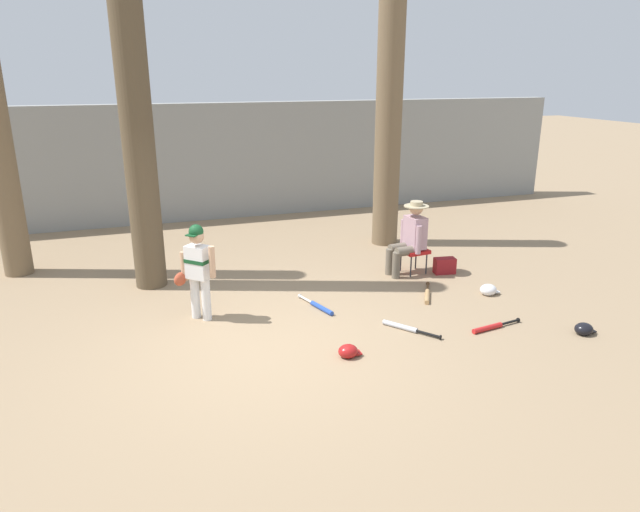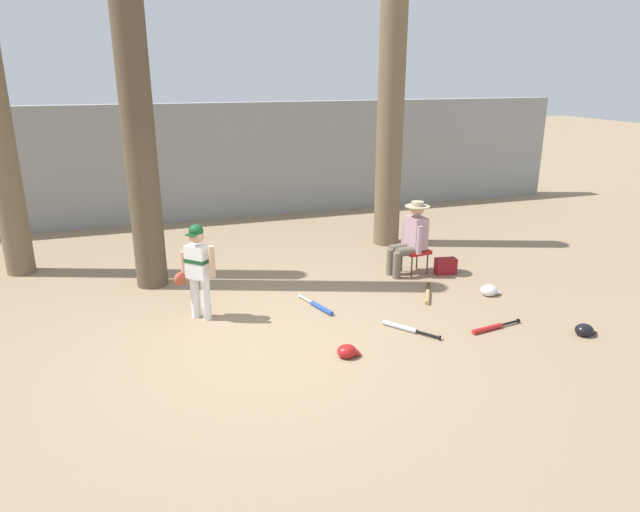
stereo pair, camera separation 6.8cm
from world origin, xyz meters
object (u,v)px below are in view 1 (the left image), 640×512
Objects in this scene: young_ballplayer at (197,266)px; handbag_beside_stool at (445,266)px; batting_helmet_black at (584,329)px; batting_helmet_white at (488,290)px; batting_helmet_red at (348,351)px; seated_spectator at (410,236)px; tree_behind_spectator at (388,128)px; tree_near_player at (133,90)px; bat_red_barrel at (491,327)px; bat_blue_youth at (319,307)px; bat_wood_tan at (427,295)px; folding_stool at (414,251)px; bat_aluminum_silver at (404,327)px.

young_ballplayer reaches higher than handbag_beside_stool.
batting_helmet_white is at bearing 102.66° from batting_helmet_black.
seated_spectator is at bearing 49.83° from batting_helmet_red.
tree_near_player is at bearing -168.21° from tree_behind_spectator.
handbag_beside_stool is 1.05m from batting_helmet_white.
batting_helmet_white is at bearing 22.86° from batting_helmet_red.
young_ballplayer reaches higher than bat_red_barrel.
seated_spectator is 0.79m from handbag_beside_stool.
tree_behind_spectator is at bearing 49.86° from bat_blue_youth.
tree_behind_spectator is 5.02m from batting_helmet_black.
bat_red_barrel is (0.23, -1.25, -0.00)m from bat_wood_tan.
folding_stool is 0.29m from seated_spectator.
young_ballplayer is 1.68× the size of bat_red_barrel.
tree_behind_spectator is 4.16× the size of seated_spectator.
batting_helmet_black reaches higher than bat_blue_youth.
tree_behind_spectator is 11.31× the size of folding_stool.
bat_aluminum_silver and bat_blue_youth have the same top height.
tree_near_player is at bearing 168.50° from seated_spectator.
tree_near_player is at bearing 122.50° from batting_helmet_red.
bat_blue_youth is 2.58m from batting_helmet_white.
handbag_beside_stool is at bearing -22.80° from folding_stool.
folding_stool is at bearing 88.00° from bat_red_barrel.
folding_stool is at bearing 73.32° from bat_wood_tan.
batting_helmet_white is (0.13, -1.04, -0.06)m from handbag_beside_stool.
tree_behind_spectator is at bearing 98.37° from batting_helmet_black.
bat_aluminum_silver is (2.43, -1.21, -0.71)m from young_ballplayer.
bat_aluminum_silver is at bearing -132.79° from bat_wood_tan.
tree_near_player is 19.37× the size of handbag_beside_stool.
bat_red_barrel is 1.14m from batting_helmet_black.
batting_helmet_black is at bearing -77.34° from batting_helmet_white.
tree_near_player is 4.91m from folding_stool.
folding_stool is at bearing 157.20° from handbag_beside_stool.
batting_helmet_red reaches higher than bat_wood_tan.
batting_helmet_white is (4.72, -2.04, -2.85)m from tree_near_player.
bat_wood_tan is at bearing 125.82° from batting_helmet_black.
batting_helmet_red is at bearing -157.14° from batting_helmet_white.
batting_helmet_white reaches higher than bat_wood_tan.
folding_stool is 0.37× the size of seated_spectator.
handbag_beside_stool reaches higher than bat_wood_tan.
young_ballplayer is at bearing 172.51° from bat_blue_youth.
bat_blue_youth is 2.84× the size of batting_helmet_black.
seated_spectator is 4.04× the size of batting_helmet_white.
bat_aluminum_silver is at bearing -158.20° from batting_helmet_white.
bat_blue_youth is at bearing 84.70° from batting_helmet_red.
bat_blue_youth is 3.44m from batting_helmet_black.
tree_behind_spectator reaches higher than bat_wood_tan.
bat_blue_youth is at bearing -154.52° from folding_stool.
batting_helmet_white is (0.60, -1.24, -0.29)m from folding_stool.
bat_aluminum_silver is at bearing -120.54° from folding_stool.
bat_blue_youth is at bearing 129.20° from bat_aluminum_silver.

